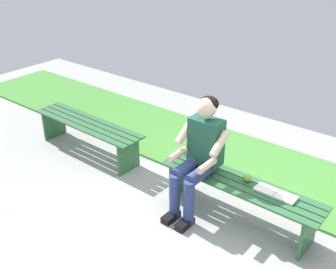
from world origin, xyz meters
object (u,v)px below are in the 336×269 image
(bench_near, at_px, (239,192))
(bench_far, at_px, (88,130))
(apple, at_px, (247,178))
(person_seated, at_px, (199,152))
(book_open, at_px, (275,194))

(bench_near, height_order, bench_far, same)
(apple, bearing_deg, bench_near, 58.05)
(bench_near, distance_m, person_seated, 0.56)
(person_seated, xyz_separation_m, book_open, (-0.80, -0.14, -0.23))
(person_seated, bearing_deg, apple, -160.16)
(bench_near, xyz_separation_m, person_seated, (0.43, 0.10, 0.35))
(bench_far, distance_m, apple, 2.31)
(bench_far, bearing_deg, person_seated, 176.88)
(bench_near, xyz_separation_m, apple, (-0.05, -0.07, 0.15))
(apple, bearing_deg, person_seated, 19.84)
(person_seated, distance_m, book_open, 0.84)
(person_seated, height_order, apple, person_seated)
(person_seated, xyz_separation_m, apple, (-0.48, -0.17, -0.20))
(bench_near, relative_size, bench_far, 1.01)
(bench_near, height_order, book_open, book_open)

